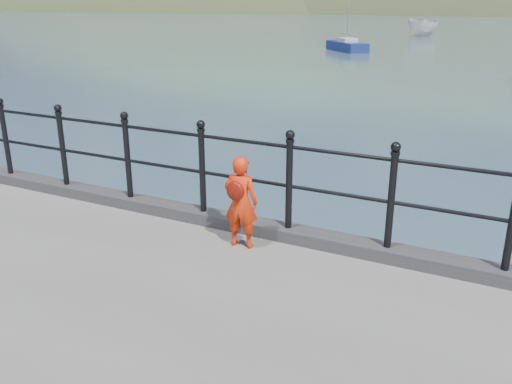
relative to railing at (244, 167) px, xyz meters
The scene contains 6 objects.
ground 1.83m from the railing, 90.00° to the left, with size 600.00×600.00×0.00m, color #2D4251.
kerb 0.75m from the railing, 140.53° to the right, with size 60.00×0.30×0.15m, color #28282B.
railing is the anchor object (origin of this frame).
child 0.55m from the railing, 66.54° to the right, with size 0.43×0.34×1.10m.
launch_white 58.83m from the railing, 98.69° to the left, with size 1.93×5.13×1.98m, color silver.
sailboat_port 38.80m from the railing, 106.04° to the left, with size 4.44×4.67×7.25m.
Camera 1 is at (2.98, -5.68, 3.72)m, focal length 38.00 mm.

